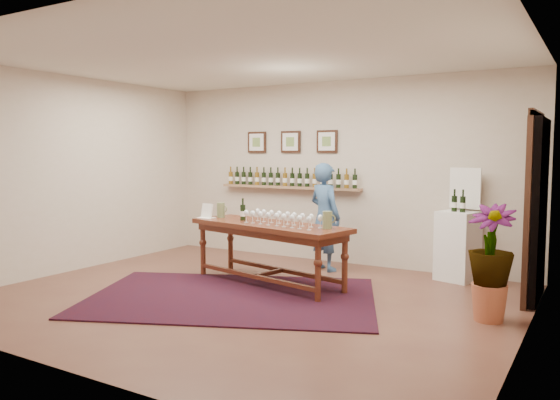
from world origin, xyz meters
The scene contains 14 objects.
ground centered at (0.00, 0.00, 0.00)m, with size 6.00×6.00×0.00m, color brown.
room_shell centered at (2.11, 1.86, 1.12)m, with size 6.00×6.00×6.00m.
rug centered at (-0.15, -0.07, 0.01)m, with size 3.33×2.22×0.02m, color #4B0D11.
tasting_table centered at (-0.12, 0.72, 0.68)m, with size 2.36×1.17×0.80m.
table_glasses centered at (0.11, 0.65, 0.88)m, with size 1.23×0.28×0.17m, color white, non-canonical shape.
table_bottles centered at (-0.58, 0.84, 0.96)m, with size 0.31×0.17×0.33m, color black, non-canonical shape.
pitcher_left centered at (-1.03, 0.91, 0.90)m, with size 0.13×0.13×0.21m, color #697649, non-canonical shape.
pitcher_right centered at (0.75, 0.64, 0.91)m, with size 0.13×0.13×0.21m, color #697649, non-canonical shape.
menu_card centered at (-1.17, 0.77, 0.90)m, with size 0.22×0.16×0.20m, color white.
display_pedestal centered at (1.93, 2.22, 0.46)m, with size 0.46×0.46×0.93m, color white.
pedestal_bottles centered at (1.93, 2.17, 1.06)m, with size 0.27×0.07×0.27m, color black, non-canonical shape.
info_sign centered at (1.97, 2.37, 1.23)m, with size 0.44×0.02×0.61m, color white.
potted_plant centered at (2.62, 0.55, 0.60)m, with size 0.56×0.56×1.03m.
person centered at (0.12, 1.87, 0.78)m, with size 0.57×0.37×1.56m, color #395C87.
Camera 1 is at (3.58, -5.20, 1.71)m, focal length 35.00 mm.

